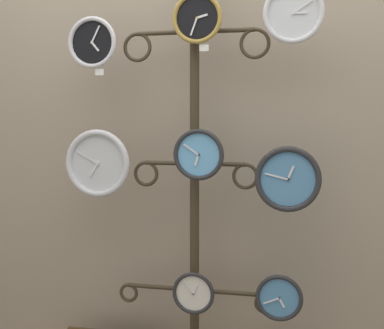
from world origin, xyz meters
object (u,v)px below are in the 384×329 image
display_stand (195,259)px  clock_bottom_right (279,298)px  clock_top_left (93,43)px  clock_top_right (294,13)px  clock_top_center (197,18)px  clock_middle_right (288,179)px  clock_bottom_center (194,293)px  clock_middle_center (199,155)px  clock_middle_left (98,163)px

display_stand → clock_bottom_right: (0.39, -0.11, -0.11)m
clock_top_left → clock_top_right: 0.88m
clock_top_center → clock_bottom_right: bearing=-5.0°
clock_middle_right → clock_bottom_center: (-0.40, -0.01, -0.51)m
clock_middle_center → clock_middle_left: bearing=178.0°
clock_top_left → clock_bottom_center: (0.46, -0.01, -1.10)m
display_stand → clock_top_right: bearing=-14.1°
clock_middle_center → clock_bottom_right: (0.35, -0.00, -0.60)m
clock_middle_left → clock_middle_right: bearing=0.4°
display_stand → clock_bottom_center: 0.16m
display_stand → clock_top_right: display_stand is taller
clock_top_center → clock_middle_right: 0.78m
clock_middle_left → clock_bottom_right: (0.82, -0.02, -0.55)m
clock_middle_left → clock_bottom_center: (0.45, -0.01, -0.56)m
clock_top_left → clock_top_center: clock_top_center is taller
clock_top_center → clock_top_right: (0.40, -0.03, -0.00)m
clock_bottom_center → clock_bottom_right: clock_bottom_right is taller
display_stand → clock_bottom_center: bearing=-79.0°
clock_top_right → clock_middle_right: size_ratio=0.89×
clock_middle_center → clock_bottom_center: clock_middle_center is taller
clock_middle_left → clock_middle_center: 0.47m
display_stand → clock_bottom_right: display_stand is taller
clock_top_left → clock_middle_center: size_ratio=1.03×
clock_top_center → display_stand: bearing=111.1°
clock_middle_center → clock_middle_right: (0.38, 0.02, -0.10)m
clock_top_right → clock_bottom_right: bearing=-177.7°
display_stand → clock_top_right: size_ratio=8.29×
display_stand → clock_middle_center: 0.50m
clock_middle_right → clock_bottom_right: clock_middle_right is taller
clock_top_left → clock_bottom_right: 1.37m
clock_top_right → clock_bottom_right: clock_top_right is taller
clock_top_center → clock_middle_center: 0.58m
clock_top_right → clock_middle_right: (-0.01, 0.02, -0.67)m
clock_middle_left → clock_middle_center: bearing=-2.0°
clock_top_center → clock_middle_right: bearing=-1.1°
clock_middle_left → display_stand: bearing=12.3°
clock_top_left → clock_middle_center: (0.49, -0.02, -0.49)m
clock_middle_right → clock_bottom_center: size_ratio=1.46×
display_stand → clock_middle_right: display_stand is taller
clock_middle_center → clock_bottom_right: 0.69m
display_stand → clock_middle_left: bearing=-167.7°
clock_middle_center → clock_middle_right: 0.39m
clock_top_center → clock_top_right: bearing=-4.3°
clock_middle_center → clock_top_right: bearing=0.1°
display_stand → clock_bottom_center: size_ratio=10.77×
clock_top_left → clock_middle_left: clock_top_left is taller
display_stand → clock_bottom_right: bearing=-15.7°
clock_middle_center → clock_bottom_center: 0.61m
display_stand → clock_top_left: 1.07m
clock_middle_left → clock_bottom_right: clock_middle_left is taller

